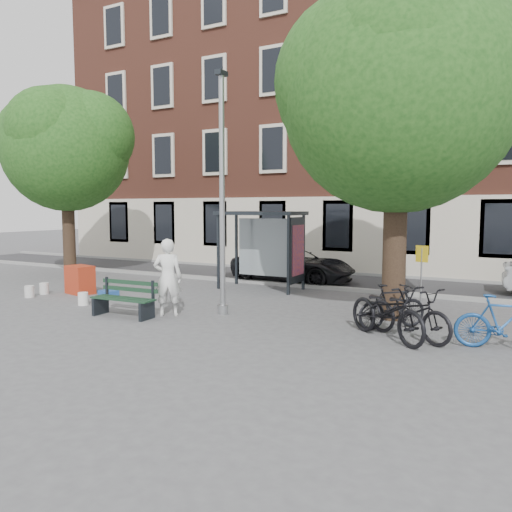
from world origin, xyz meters
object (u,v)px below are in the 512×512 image
object	(u,v)px
painter	(168,277)
bike_a	(408,313)
bike_c	(387,311)
car_dark	(293,265)
bus_shelter	(273,233)
bench	(124,300)
bike_d	(392,306)
bike_b	(504,323)
red_stand	(80,280)
notice_sign	(422,266)
lamppost	(222,206)

from	to	relation	value
painter	bike_a	world-z (taller)	painter
bike_c	car_dark	world-z (taller)	car_dark
bus_shelter	bench	xyz separation A→B (m)	(-1.43, -5.52, -1.51)
bench	bike_a	size ratio (longest dim) A/B	0.83
bike_c	bike_d	distance (m)	0.99
painter	bike_d	distance (m)	5.50
bus_shelter	bike_c	xyz separation A→B (m)	(4.94, -4.61, -1.32)
bike_b	bike_c	bearing A→B (deg)	88.46
bench	bike_c	bearing A→B (deg)	5.58
bike_c	bike_d	size ratio (longest dim) A/B	1.32
bike_d	red_stand	world-z (taller)	bike_d
notice_sign	lamppost	bearing A→B (deg)	-143.44
bike_b	car_dark	xyz separation A→B (m)	(-7.19, 6.22, 0.09)
car_dark	notice_sign	world-z (taller)	notice_sign
painter	bike_c	bearing A→B (deg)	154.07
painter	car_dark	xyz separation A→B (m)	(0.41, 6.85, -0.36)
lamppost	bike_a	xyz separation A→B (m)	(4.72, -0.24, -2.23)
bike_d	red_stand	size ratio (longest dim) A/B	1.91
bike_c	car_dark	distance (m)	8.21
bike_a	red_stand	xyz separation A→B (m)	(-10.37, 0.70, -0.11)
bus_shelter	bench	size ratio (longest dim) A/B	1.63
painter	bike_b	size ratio (longest dim) A/B	1.10
bike_d	car_dark	xyz separation A→B (m)	(-4.90, 5.52, 0.11)
painter	red_stand	size ratio (longest dim) A/B	2.19
bike_a	bike_d	xyz separation A→B (m)	(-0.50, 0.72, -0.04)
bench	bus_shelter	bearing A→B (deg)	72.89
bike_b	red_stand	xyz separation A→B (m)	(-12.16, 0.68, -0.09)
painter	bike_c	distance (m)	5.46
bike_c	red_stand	size ratio (longest dim) A/B	2.52
lamppost	red_stand	xyz separation A→B (m)	(-5.66, 0.46, -2.33)
notice_sign	bike_d	bearing A→B (deg)	-90.34
bike_a	car_dark	xyz separation A→B (m)	(-5.41, 6.24, 0.07)
bike_d	lamppost	bearing A→B (deg)	50.11
bike_b	car_dark	world-z (taller)	car_dark
painter	car_dark	size ratio (longest dim) A/B	0.43
painter	red_stand	bearing A→B (deg)	-45.54
bike_b	bike_d	size ratio (longest dim) A/B	1.04
car_dark	bike_c	bearing A→B (deg)	-141.99
bike_c	red_stand	bearing A→B (deg)	121.29
bus_shelter	red_stand	world-z (taller)	bus_shelter
lamppost	notice_sign	size ratio (longest dim) A/B	3.37
painter	bike_d	xyz separation A→B (m)	(5.31, 1.33, -0.47)
red_stand	notice_sign	size ratio (longest dim) A/B	0.50
red_stand	notice_sign	distance (m)	10.37
car_dark	painter	bearing A→B (deg)	176.90
painter	bike_d	bearing A→B (deg)	164.44
bike_d	bench	bearing A→B (deg)	60.51
bus_shelter	bike_c	bearing A→B (deg)	-43.00
bike_b	notice_sign	bearing A→B (deg)	32.89
bike_d	bike_c	bearing A→B (deg)	140.38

